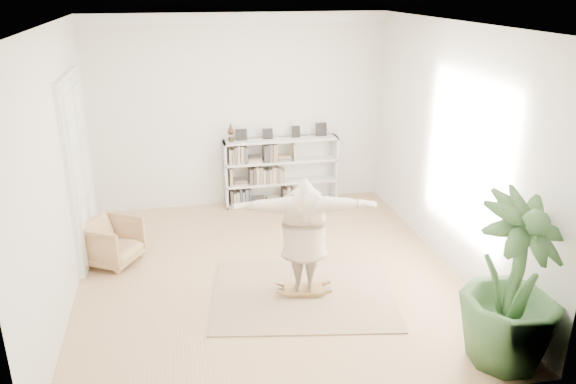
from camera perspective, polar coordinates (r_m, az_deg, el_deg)
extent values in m
plane|color=tan|center=(8.50, -1.98, -8.31)|extent=(6.00, 6.00, 0.00)
plane|color=silver|center=(10.66, -4.93, 8.05)|extent=(5.50, 0.00, 5.50)
plane|color=silver|center=(5.06, 3.71, -6.58)|extent=(5.50, 0.00, 5.50)
plane|color=silver|center=(7.83, -22.39, 1.88)|extent=(0.00, 6.00, 6.00)
plane|color=silver|center=(8.66, 16.14, 4.34)|extent=(0.00, 6.00, 6.00)
plane|color=white|center=(7.45, -2.33, 16.69)|extent=(6.00, 6.00, 0.00)
cube|color=white|center=(10.36, -5.18, 17.24)|extent=(5.50, 0.12, 0.18)
cube|color=white|center=(9.17, -20.51, 2.09)|extent=(0.08, 1.78, 2.92)
cube|color=silver|center=(8.79, -20.72, 1.29)|extent=(0.06, 0.78, 2.80)
cube|color=silver|center=(9.54, -20.09, 2.85)|extent=(0.06, 0.78, 2.80)
cube|color=silver|center=(10.75, -6.36, 1.73)|extent=(0.04, 0.35, 1.30)
cube|color=silver|center=(11.14, 4.76, 2.48)|extent=(0.04, 0.35, 1.30)
cube|color=silver|center=(11.04, -0.85, 2.37)|extent=(2.20, 0.04, 1.30)
cube|color=silver|center=(11.11, -0.68, -0.96)|extent=(2.20, 0.35, 0.04)
cube|color=silver|center=(10.97, -0.69, 1.03)|extent=(2.20, 0.35, 0.04)
cube|color=silver|center=(10.83, -0.70, 3.18)|extent=(2.20, 0.35, 0.04)
cube|color=silver|center=(10.71, -0.71, 5.32)|extent=(2.20, 0.35, 0.04)
cube|color=black|center=(10.61, -4.77, 5.88)|extent=(0.18, 0.07, 0.24)
cube|color=black|center=(10.68, -2.09, 6.04)|extent=(0.18, 0.07, 0.24)
cube|color=black|center=(10.78, 0.81, 6.19)|extent=(0.18, 0.07, 0.24)
cube|color=black|center=(10.90, 3.39, 6.32)|extent=(0.18, 0.07, 0.24)
imported|color=tan|center=(9.07, -17.50, -4.87)|extent=(1.05, 1.04, 0.71)
cube|color=tan|center=(8.00, 1.58, -10.23)|extent=(2.81, 2.41, 0.02)
cube|color=olive|center=(7.96, 1.58, -9.81)|extent=(0.58, 0.41, 0.03)
cube|color=olive|center=(7.98, 1.58, -10.04)|extent=(0.37, 0.12, 0.04)
cube|color=olive|center=(7.98, 1.58, -10.04)|extent=(0.37, 0.12, 0.04)
cube|color=olive|center=(7.96, 1.58, -9.81)|extent=(0.22, 0.09, 0.11)
cube|color=olive|center=(7.96, 1.58, -9.81)|extent=(0.22, 0.09, 0.11)
imported|color=#BDA78E|center=(7.56, 1.65, -4.10)|extent=(2.07, 0.89, 1.63)
imported|color=#33592C|center=(6.71, 21.98, -8.60)|extent=(1.47, 1.47, 2.01)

